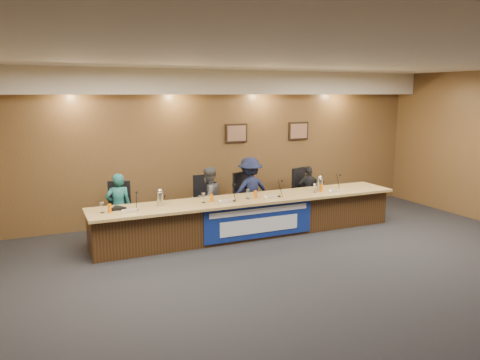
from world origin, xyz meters
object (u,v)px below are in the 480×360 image
(banner, at_px, (260,221))
(speakerphone, at_px, (118,208))
(office_chair_b, at_px, (207,205))
(panelist_b, at_px, (208,198))
(carafe_right, at_px, (320,185))
(office_chair_c, at_px, (248,201))
(carafe_left, at_px, (160,199))
(panelist_c, at_px, (250,191))
(office_chair_d, at_px, (306,195))
(panelist_d, at_px, (308,192))
(panelist_a, at_px, (119,207))
(dais_body, at_px, (250,217))
(office_chair_a, at_px, (118,214))

(banner, relative_size, speakerphone, 6.88)
(office_chair_b, bearing_deg, banner, -62.31)
(panelist_b, relative_size, speakerphone, 4.01)
(carafe_right, bearing_deg, office_chair_c, 146.92)
(office_chair_b, height_order, speakerphone, speakerphone)
(speakerphone, bearing_deg, panelist_b, 18.67)
(office_chair_b, bearing_deg, carafe_left, -145.03)
(carafe_left, bearing_deg, speakerphone, 177.34)
(panelist_c, relative_size, office_chair_d, 2.97)
(panelist_b, bearing_deg, panelist_d, 155.57)
(panelist_b, height_order, office_chair_b, panelist_b)
(banner, distance_m, panelist_a, 2.64)
(panelist_b, bearing_deg, carafe_right, 137.40)
(panelist_b, bearing_deg, carafe_left, 5.76)
(panelist_b, bearing_deg, office_chair_c, 161.75)
(panelist_c, bearing_deg, panelist_d, 175.61)
(panelist_a, relative_size, office_chair_c, 2.66)
(office_chair_d, bearing_deg, dais_body, -178.49)
(panelist_d, bearing_deg, office_chair_d, -78.52)
(office_chair_d, distance_m, speakerphone, 4.34)
(panelist_b, bearing_deg, dais_body, 106.54)
(dais_body, height_order, carafe_right, carafe_right)
(panelist_a, xyz_separation_m, carafe_right, (3.95, -0.71, 0.24))
(banner, height_order, panelist_c, panelist_c)
(panelist_b, distance_m, carafe_left, 1.36)
(banner, xyz_separation_m, carafe_left, (-1.76, 0.43, 0.50))
(panelist_d, bearing_deg, panelist_c, 11.48)
(panelist_b, height_order, panelist_d, panelist_b)
(dais_body, bearing_deg, panelist_d, 21.40)
(banner, distance_m, panelist_d, 2.09)
(office_chair_b, height_order, carafe_right, carafe_right)
(office_chair_d, height_order, carafe_right, carafe_right)
(office_chair_d, relative_size, speakerphone, 1.50)
(office_chair_a, relative_size, office_chair_c, 1.00)
(panelist_c, relative_size, carafe_left, 5.67)
(office_chair_d, xyz_separation_m, speakerphone, (-4.26, -0.74, 0.30))
(panelist_d, height_order, carafe_left, panelist_d)
(panelist_c, bearing_deg, panelist_b, -4.39)
(banner, relative_size, carafe_right, 8.80)
(banner, relative_size, office_chair_d, 4.58)
(carafe_left, bearing_deg, carafe_right, -0.62)
(panelist_c, height_order, office_chair_d, panelist_c)
(dais_body, xyz_separation_m, panelist_c, (0.32, 0.69, 0.36))
(dais_body, distance_m, carafe_right, 1.66)
(banner, bearing_deg, panelist_b, 118.48)
(banner, bearing_deg, office_chair_d, 34.38)
(office_chair_d, bearing_deg, panelist_b, 159.77)
(panelist_a, relative_size, speakerphone, 4.00)
(panelist_a, height_order, speakerphone, panelist_a)
(panelist_b, xyz_separation_m, office_chair_d, (2.36, 0.10, -0.16))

